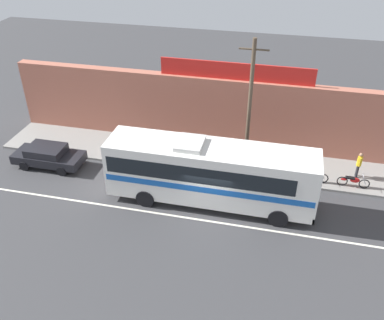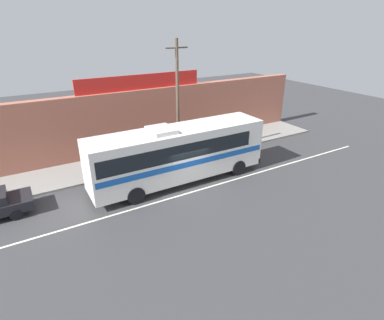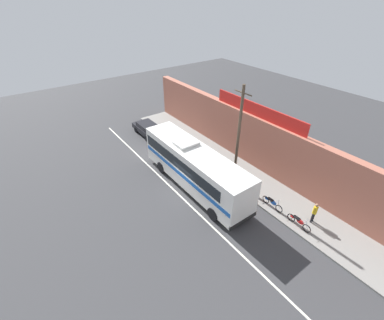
# 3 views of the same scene
# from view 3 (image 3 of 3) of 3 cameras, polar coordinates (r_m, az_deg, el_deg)

# --- Properties ---
(ground_plane) EXTENTS (70.00, 70.00, 0.00)m
(ground_plane) POSITION_cam_3_polar(r_m,az_deg,el_deg) (21.92, -1.18, -6.66)
(ground_plane) COLOR #3A3A3D
(sidewalk_slab) EXTENTS (30.00, 3.60, 0.14)m
(sidewalk_slab) POSITION_cam_3_polar(r_m,az_deg,el_deg) (24.59, 8.77, -1.86)
(sidewalk_slab) COLOR gray
(sidewalk_slab) RESTS_ON ground_plane
(storefront_facade) EXTENTS (30.00, 0.70, 4.80)m
(storefront_facade) POSITION_cam_3_polar(r_m,az_deg,el_deg) (24.75, 12.83, 4.28)
(storefront_facade) COLOR #B26651
(storefront_facade) RESTS_ON ground_plane
(storefront_billboard) EXTENTS (9.73, 0.12, 1.10)m
(storefront_billboard) POSITION_cam_3_polar(r_m,az_deg,el_deg) (23.40, 14.07, 10.41)
(storefront_billboard) COLOR red
(storefront_billboard) RESTS_ON storefront_facade
(road_center_stripe) EXTENTS (30.00, 0.14, 0.01)m
(road_center_stripe) POSITION_cam_3_polar(r_m,az_deg,el_deg) (21.58, -2.93, -7.45)
(road_center_stripe) COLOR silver
(road_center_stripe) RESTS_ON ground_plane
(intercity_bus) EXTENTS (11.36, 2.66, 3.78)m
(intercity_bus) POSITION_cam_3_polar(r_m,az_deg,el_deg) (21.18, 0.43, -1.23)
(intercity_bus) COLOR white
(intercity_bus) RESTS_ON ground_plane
(parked_car) EXTENTS (4.40, 1.91, 1.37)m
(parked_car) POSITION_cam_3_polar(r_m,az_deg,el_deg) (30.33, -9.63, 6.74)
(parked_car) COLOR black
(parked_car) RESTS_ON ground_plane
(utility_pole) EXTENTS (1.60, 0.22, 8.39)m
(utility_pole) POSITION_cam_3_polar(r_m,az_deg,el_deg) (20.63, 10.03, 5.03)
(utility_pole) COLOR brown
(utility_pole) RESTS_ON sidewalk_slab
(motorcycle_orange) EXTENTS (1.90, 0.56, 0.94)m
(motorcycle_orange) POSITION_cam_3_polar(r_m,az_deg,el_deg) (21.80, 12.24, -5.90)
(motorcycle_orange) COLOR black
(motorcycle_orange) RESTS_ON sidewalk_slab
(motorcycle_green) EXTENTS (1.86, 0.56, 0.94)m
(motorcycle_green) POSITION_cam_3_polar(r_m,az_deg,el_deg) (20.87, 17.00, -8.85)
(motorcycle_green) COLOR black
(motorcycle_green) RESTS_ON sidewalk_slab
(motorcycle_red) EXTENTS (1.86, 0.56, 0.94)m
(motorcycle_red) POSITION_cam_3_polar(r_m,az_deg,el_deg) (20.04, 22.13, -12.25)
(motorcycle_red) COLOR black
(motorcycle_red) RESTS_ON sidewalk_slab
(pedestrian_near_shop) EXTENTS (0.30, 0.48, 1.67)m
(pedestrian_near_shop) POSITION_cam_3_polar(r_m,az_deg,el_deg) (20.39, 25.07, -10.08)
(pedestrian_near_shop) COLOR black
(pedestrian_near_shop) RESTS_ON sidewalk_slab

